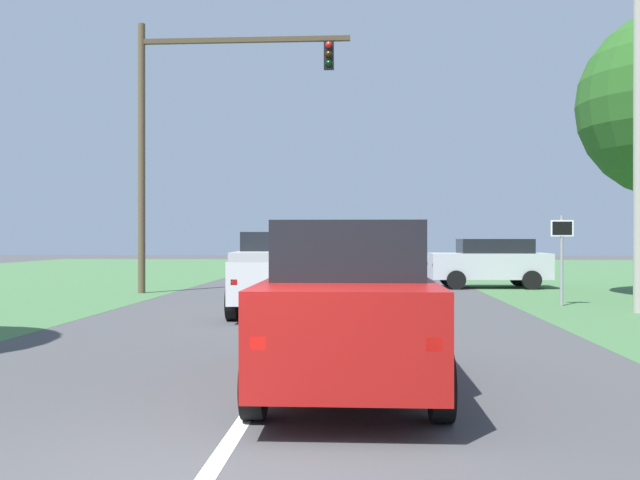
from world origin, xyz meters
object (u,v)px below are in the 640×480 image
at_px(keep_moving_sign, 562,248).
at_px(utility_pole_right, 639,146).
at_px(traffic_light, 190,118).
at_px(crossing_suv_far, 490,262).
at_px(pickup_truck_lead, 282,272).
at_px(red_suv_near, 349,301).

xyz_separation_m(keep_moving_sign, utility_pole_right, (1.38, -1.70, 2.51)).
xyz_separation_m(traffic_light, crossing_suv_far, (10.38, 3.29, -4.85)).
bearing_deg(keep_moving_sign, utility_pole_right, -50.89).
height_order(pickup_truck_lead, crossing_suv_far, pickup_truck_lead).
distance_m(red_suv_near, utility_pole_right, 11.71).
bearing_deg(traffic_light, keep_moving_sign, -18.05).
bearing_deg(utility_pole_right, keep_moving_sign, 129.11).
bearing_deg(red_suv_near, traffic_light, 111.30).
distance_m(pickup_truck_lead, crossing_suv_far, 11.46).
xyz_separation_m(red_suv_near, pickup_truck_lead, (-1.80, 8.21, -0.05)).
bearing_deg(keep_moving_sign, traffic_light, 161.95).
distance_m(red_suv_near, traffic_light, 16.04).
bearing_deg(red_suv_near, pickup_truck_lead, 102.34).
bearing_deg(traffic_light, pickup_truck_lead, -58.16).
distance_m(keep_moving_sign, utility_pole_right, 3.34).
height_order(keep_moving_sign, utility_pole_right, utility_pole_right).
bearing_deg(utility_pole_right, pickup_truck_lead, -175.00).
relative_size(traffic_light, keep_moving_sign, 3.66).
xyz_separation_m(traffic_light, utility_pole_right, (12.46, -5.31, -1.72)).
bearing_deg(pickup_truck_lead, red_suv_near, -77.66).
bearing_deg(crossing_suv_far, utility_pole_right, -76.38).
height_order(red_suv_near, pickup_truck_lead, red_suv_near).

